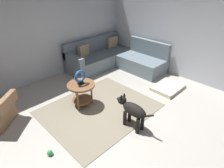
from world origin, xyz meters
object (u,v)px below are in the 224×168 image
(sectional_couch, at_px, (115,59))
(dog, at_px, (132,110))
(dog_bed_mat, at_px, (168,87))
(torus_sculpture, at_px, (80,77))
(dog_toy_ball, at_px, (50,153))
(side_table, at_px, (81,89))

(sectional_couch, distance_m, dog, 2.79)
(sectional_couch, relative_size, dog_bed_mat, 2.81)
(torus_sculpture, relative_size, dog, 0.38)
(sectional_couch, distance_m, torus_sculpture, 2.25)
(dog_bed_mat, relative_size, dog_toy_ball, 8.78)
(sectional_couch, bearing_deg, side_table, -154.73)
(side_table, distance_m, dog_bed_mat, 2.26)
(side_table, distance_m, dog, 1.25)
(side_table, height_order, torus_sculpture, torus_sculpture)
(sectional_couch, distance_m, dog_toy_ball, 3.64)
(sectional_couch, relative_size, dog_toy_ball, 24.69)
(dog_toy_ball, bearing_deg, dog_bed_mat, -4.63)
(side_table, bearing_deg, torus_sculpture, -88.66)
(dog_toy_ball, bearing_deg, torus_sculpture, 31.14)
(side_table, xyz_separation_m, dog_toy_ball, (-1.22, -0.74, -0.37))
(torus_sculpture, bearing_deg, dog_toy_ball, -148.86)
(dog_bed_mat, height_order, dog, dog)
(side_table, bearing_deg, sectional_couch, 25.27)
(torus_sculpture, bearing_deg, dog, -78.60)
(dog_bed_mat, bearing_deg, dog, -172.60)
(torus_sculpture, height_order, dog_bed_mat, torus_sculpture)
(torus_sculpture, distance_m, dog, 1.29)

